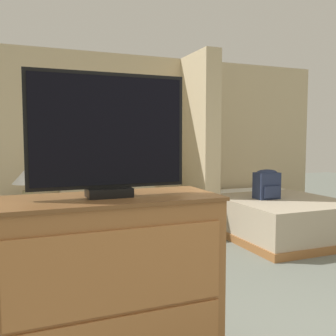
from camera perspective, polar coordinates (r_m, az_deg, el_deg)
The scene contains 10 objects.
wall_back at distance 5.65m, azimuth -6.50°, elevation 3.72°, with size 6.73×0.16×2.60m.
wall_partition_pillar at distance 5.55m, azimuth 4.81°, elevation 3.76°, with size 0.24×0.86×2.60m.
couch at distance 5.22m, azimuth -8.35°, elevation -7.16°, with size 1.81×0.84×0.90m.
coffee_table at distance 4.34m, azimuth -5.79°, elevation -8.70°, with size 0.60×0.49×0.45m.
side_table at distance 5.02m, azimuth -20.50°, elevation -6.23°, with size 0.42×0.42×0.57m.
table_lamp at distance 4.96m, azimuth -20.65°, elevation -1.33°, with size 0.37×0.37×0.45m.
tv_dresser at distance 2.22m, azimuth -8.77°, elevation -18.08°, with size 1.21×0.52×1.06m.
tv at distance 2.05m, azimuth -9.08°, elevation 4.94°, with size 0.85×0.16×0.67m.
bed at distance 5.59m, azimuth 15.71°, elevation -6.96°, with size 1.53×2.03×0.54m.
backpack at distance 5.33m, azimuth 14.83°, elevation -2.32°, with size 0.33×0.24×0.41m.
Camera 1 is at (-1.48, -1.49, 1.39)m, focal length 40.00 mm.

